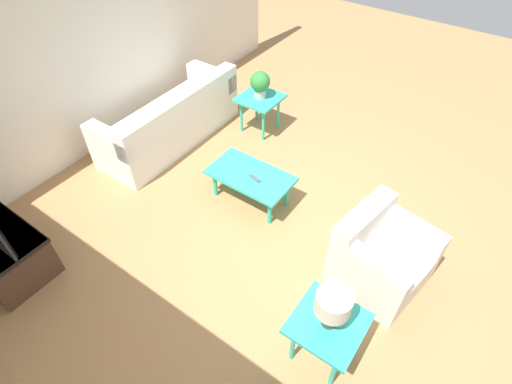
{
  "coord_description": "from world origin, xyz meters",
  "views": [
    {
      "loc": [
        -1.46,
        2.78,
        3.55
      ],
      "look_at": [
        0.31,
        0.28,
        0.55
      ],
      "focal_mm": 28.0,
      "sensor_mm": 36.0,
      "label": 1
    }
  ],
  "objects_px": {
    "sofa": "(172,122)",
    "armchair": "(379,256)",
    "coffee_table": "(250,177)",
    "side_table_plant": "(260,102)",
    "side_table_lamp": "(327,327)",
    "tv_stand_chest": "(0,250)",
    "potted_plant": "(260,83)",
    "table_lamp": "(333,305)"
  },
  "relations": [
    {
      "from": "potted_plant",
      "to": "coffee_table",
      "type": "bearing_deg",
      "value": 120.59
    },
    {
      "from": "sofa",
      "to": "potted_plant",
      "type": "relative_size",
      "value": 5.67
    },
    {
      "from": "tv_stand_chest",
      "to": "potted_plant",
      "type": "relative_size",
      "value": 2.74
    },
    {
      "from": "tv_stand_chest",
      "to": "sofa",
      "type": "bearing_deg",
      "value": -87.38
    },
    {
      "from": "armchair",
      "to": "tv_stand_chest",
      "type": "bearing_deg",
      "value": 133.77
    },
    {
      "from": "sofa",
      "to": "armchair",
      "type": "distance_m",
      "value": 3.36
    },
    {
      "from": "side_table_lamp",
      "to": "table_lamp",
      "type": "height_order",
      "value": "table_lamp"
    },
    {
      "from": "side_table_lamp",
      "to": "table_lamp",
      "type": "xyz_separation_m",
      "value": [
        0.0,
        -0.0,
        0.34
      ]
    },
    {
      "from": "potted_plant",
      "to": "sofa",
      "type": "bearing_deg",
      "value": 47.61
    },
    {
      "from": "sofa",
      "to": "potted_plant",
      "type": "height_order",
      "value": "potted_plant"
    },
    {
      "from": "side_table_plant",
      "to": "tv_stand_chest",
      "type": "distance_m",
      "value": 3.67
    },
    {
      "from": "side_table_lamp",
      "to": "coffee_table",
      "type": "bearing_deg",
      "value": -36.14
    },
    {
      "from": "tv_stand_chest",
      "to": "armchair",
      "type": "bearing_deg",
      "value": -146.38
    },
    {
      "from": "sofa",
      "to": "table_lamp",
      "type": "bearing_deg",
      "value": 64.13
    },
    {
      "from": "potted_plant",
      "to": "side_table_plant",
      "type": "bearing_deg",
      "value": 116.57
    },
    {
      "from": "armchair",
      "to": "coffee_table",
      "type": "bearing_deg",
      "value": 94.49
    },
    {
      "from": "armchair",
      "to": "coffee_table",
      "type": "distance_m",
      "value": 1.7
    },
    {
      "from": "coffee_table",
      "to": "tv_stand_chest",
      "type": "height_order",
      "value": "tv_stand_chest"
    },
    {
      "from": "sofa",
      "to": "table_lamp",
      "type": "xyz_separation_m",
      "value": [
        -3.28,
        1.55,
        0.5
      ]
    },
    {
      "from": "sofa",
      "to": "tv_stand_chest",
      "type": "height_order",
      "value": "sofa"
    },
    {
      "from": "sofa",
      "to": "tv_stand_chest",
      "type": "relative_size",
      "value": 2.07
    },
    {
      "from": "side_table_lamp",
      "to": "table_lamp",
      "type": "bearing_deg",
      "value": -90.0
    },
    {
      "from": "armchair",
      "to": "table_lamp",
      "type": "bearing_deg",
      "value": -172.33
    },
    {
      "from": "sofa",
      "to": "side_table_plant",
      "type": "xyz_separation_m",
      "value": [
        -0.86,
        -0.94,
        0.16
      ]
    },
    {
      "from": "side_table_plant",
      "to": "potted_plant",
      "type": "relative_size",
      "value": 1.5
    },
    {
      "from": "coffee_table",
      "to": "side_table_plant",
      "type": "xyz_separation_m",
      "value": [
        0.76,
        -1.29,
        0.11
      ]
    },
    {
      "from": "coffee_table",
      "to": "side_table_lamp",
      "type": "xyz_separation_m",
      "value": [
        -1.65,
        1.21,
        0.11
      ]
    },
    {
      "from": "table_lamp",
      "to": "potted_plant",
      "type": "bearing_deg",
      "value": -45.97
    },
    {
      "from": "armchair",
      "to": "potted_plant",
      "type": "distance_m",
      "value": 2.89
    },
    {
      "from": "sofa",
      "to": "tv_stand_chest",
      "type": "xyz_separation_m",
      "value": [
        -0.12,
        2.64,
        -0.04
      ]
    },
    {
      "from": "coffee_table",
      "to": "side_table_lamp",
      "type": "height_order",
      "value": "side_table_lamp"
    },
    {
      "from": "coffee_table",
      "to": "tv_stand_chest",
      "type": "xyz_separation_m",
      "value": [
        1.5,
        2.3,
        -0.09
      ]
    },
    {
      "from": "coffee_table",
      "to": "side_table_plant",
      "type": "height_order",
      "value": "side_table_plant"
    },
    {
      "from": "coffee_table",
      "to": "armchair",
      "type": "bearing_deg",
      "value": 174.34
    },
    {
      "from": "side_table_lamp",
      "to": "side_table_plant",
      "type": "bearing_deg",
      "value": -45.97
    },
    {
      "from": "tv_stand_chest",
      "to": "table_lamp",
      "type": "distance_m",
      "value": 3.38
    },
    {
      "from": "tv_stand_chest",
      "to": "table_lamp",
      "type": "relative_size",
      "value": 2.64
    },
    {
      "from": "side_table_lamp",
      "to": "armchair",
      "type": "bearing_deg",
      "value": -92.48
    },
    {
      "from": "sofa",
      "to": "side_table_lamp",
      "type": "distance_m",
      "value": 3.63
    },
    {
      "from": "side_table_lamp",
      "to": "potted_plant",
      "type": "bearing_deg",
      "value": -45.97
    },
    {
      "from": "coffee_table",
      "to": "side_table_lamp",
      "type": "relative_size",
      "value": 1.75
    },
    {
      "from": "tv_stand_chest",
      "to": "side_table_lamp",
      "type": "bearing_deg",
      "value": -160.94
    }
  ]
}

